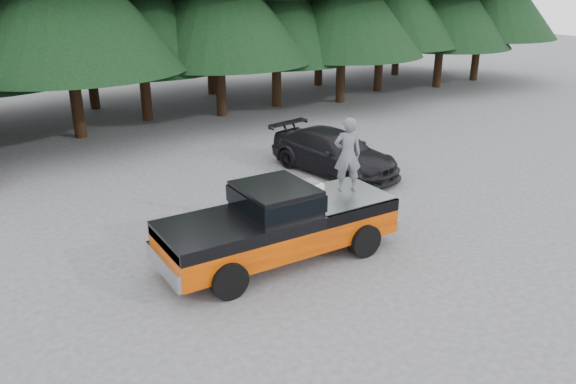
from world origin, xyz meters
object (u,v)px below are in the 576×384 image
pickup_truck (279,234)px  air_compressor (307,192)px  parked_car (334,152)px  man_on_bed (348,155)px

pickup_truck → air_compressor: (0.85, 0.07, 0.88)m
pickup_truck → air_compressor: bearing=4.8°
pickup_truck → parked_car: size_ratio=1.18×
air_compressor → parked_car: air_compressor is taller
man_on_bed → parked_car: (2.93, 4.49, -1.56)m
pickup_truck → man_on_bed: 2.66m
pickup_truck → air_compressor: size_ratio=9.50×
man_on_bed → parked_car: 5.58m
man_on_bed → pickup_truck: bearing=28.0°
parked_car → pickup_truck: bearing=-148.9°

